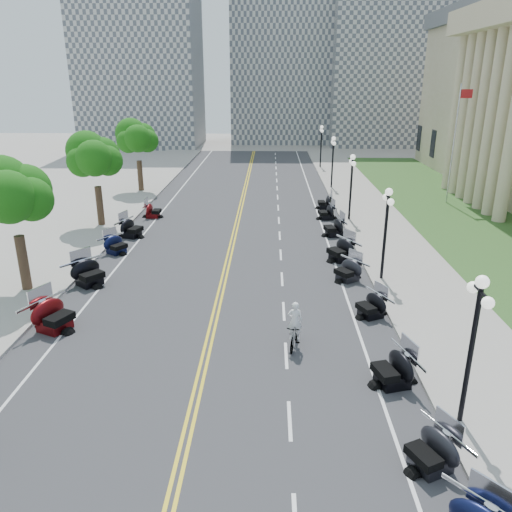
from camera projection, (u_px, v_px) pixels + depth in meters
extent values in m
plane|color=gray|center=(216.00, 310.00, 23.67)|extent=(160.00, 160.00, 0.00)
cube|color=#333335|center=(232.00, 244.00, 33.08)|extent=(16.00, 90.00, 0.01)
cube|color=yellow|center=(230.00, 244.00, 33.08)|extent=(0.12, 90.00, 0.00)
cube|color=yellow|center=(234.00, 244.00, 33.08)|extent=(0.12, 90.00, 0.00)
cube|color=white|center=(329.00, 245.00, 32.91)|extent=(0.12, 90.00, 0.00)
cube|color=white|center=(136.00, 243.00, 33.25)|extent=(0.12, 90.00, 0.00)
cube|color=white|center=(290.00, 420.00, 16.05)|extent=(0.12, 2.00, 0.00)
cube|color=white|center=(286.00, 355.00, 19.81)|extent=(0.12, 2.00, 0.00)
cube|color=white|center=(284.00, 311.00, 23.58)|extent=(0.12, 2.00, 0.00)
cube|color=white|center=(282.00, 279.00, 27.34)|extent=(0.12, 2.00, 0.00)
cube|color=white|center=(281.00, 255.00, 31.11)|extent=(0.12, 2.00, 0.00)
cube|color=white|center=(280.00, 236.00, 34.87)|extent=(0.12, 2.00, 0.00)
cube|color=white|center=(279.00, 220.00, 38.64)|extent=(0.12, 2.00, 0.00)
cube|color=white|center=(278.00, 208.00, 42.41)|extent=(0.12, 2.00, 0.00)
cube|color=white|center=(278.00, 197.00, 46.17)|extent=(0.12, 2.00, 0.00)
cube|color=white|center=(277.00, 188.00, 49.94)|extent=(0.12, 2.00, 0.00)
cube|color=white|center=(277.00, 180.00, 53.70)|extent=(0.12, 2.00, 0.00)
cube|color=white|center=(276.00, 174.00, 57.47)|extent=(0.12, 2.00, 0.00)
cube|color=white|center=(276.00, 168.00, 61.23)|extent=(0.12, 2.00, 0.00)
cube|color=white|center=(276.00, 163.00, 65.00)|extent=(0.12, 2.00, 0.00)
cube|color=white|center=(275.00, 158.00, 68.76)|extent=(0.12, 2.00, 0.00)
cube|color=white|center=(275.00, 154.00, 72.53)|extent=(0.12, 2.00, 0.00)
cube|color=#9E9991|center=(391.00, 245.00, 32.77)|extent=(5.00, 90.00, 0.15)
cube|color=#9E9991|center=(75.00, 242.00, 33.34)|extent=(5.00, 90.00, 0.15)
cube|color=#356023|center=(456.00, 215.00, 40.12)|extent=(9.00, 60.00, 0.10)
cube|color=gray|center=(141.00, 61.00, 78.15)|extent=(18.00, 14.00, 26.00)
cube|color=gray|center=(281.00, 49.00, 82.53)|extent=(16.00, 12.00, 30.00)
cube|color=gray|center=(392.00, 74.00, 80.56)|extent=(20.00, 14.00, 22.00)
imported|color=#A51414|center=(294.00, 335.00, 20.28)|extent=(0.87, 1.87, 1.08)
imported|color=white|center=(295.00, 304.00, 19.81)|extent=(0.61, 0.40, 1.67)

